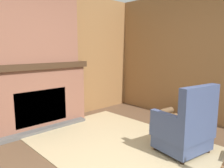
{
  "coord_description": "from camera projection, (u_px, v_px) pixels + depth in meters",
  "views": [
    {
      "loc": [
        1.46,
        -1.72,
        1.48
      ],
      "look_at": [
        -1.12,
        0.73,
        0.9
      ],
      "focal_mm": 35.0,
      "sensor_mm": 36.0,
      "label": 1
    }
  ],
  "objects": [
    {
      "name": "chimney_breast",
      "position": [
        33.0,
        23.0,
        3.84
      ],
      "size": [
        0.32,
        1.65,
        1.39
      ],
      "color": "brown",
      "rests_on": "fireplace_hearth"
    },
    {
      "name": "fireplace_hearth",
      "position": [
        38.0,
        96.0,
        4.04
      ],
      "size": [
        0.57,
        1.97,
        1.22
      ],
      "color": "brown",
      "rests_on": "ground"
    },
    {
      "name": "area_rug",
      "position": [
        133.0,
        150.0,
        3.2
      ],
      "size": [
        3.56,
        2.11,
        0.01
      ],
      "color": "tan",
      "rests_on": "ground"
    },
    {
      "name": "storage_case",
      "position": [
        50.0,
        59.0,
        4.18
      ],
      "size": [
        0.18,
        0.26,
        0.13
      ],
      "color": "gray",
      "rests_on": "fireplace_hearth"
    },
    {
      "name": "oil_lamp_vase",
      "position": [
        14.0,
        57.0,
        3.72
      ],
      "size": [
        0.11,
        0.11,
        0.31
      ],
      "color": "silver",
      "rests_on": "fireplace_hearth"
    },
    {
      "name": "firewood_stack",
      "position": [
        166.0,
        115.0,
        4.62
      ],
      "size": [
        0.43,
        0.4,
        0.24
      ],
      "rotation": [
        0.0,
        0.0,
        -0.13
      ],
      "color": "brown",
      "rests_on": "ground"
    },
    {
      "name": "wood_panel_wall_left",
      "position": [
        30.0,
        57.0,
        4.08
      ],
      "size": [
        0.06,
        5.7,
        2.64
      ],
      "color": "olive",
      "rests_on": "ground"
    },
    {
      "name": "armchair",
      "position": [
        185.0,
        129.0,
        3.07
      ],
      "size": [
        0.72,
        0.79,
        1.0
      ],
      "rotation": [
        0.0,
        0.0,
        2.97
      ],
      "color": "#3D4C75",
      "rests_on": "ground"
    }
  ]
}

